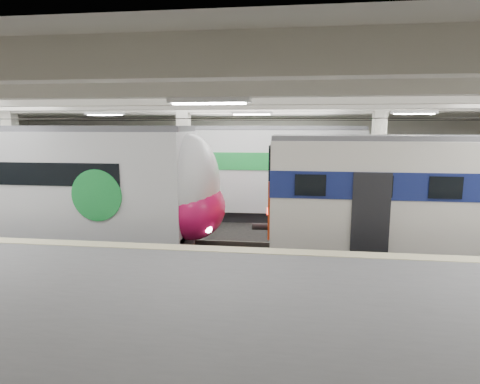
# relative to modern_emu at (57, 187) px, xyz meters

# --- Properties ---
(station_hall) EXTENTS (36.00, 24.00, 5.75)m
(station_hall) POSITION_rel_modern_emu_xyz_m (7.07, -1.74, 1.05)
(station_hall) COLOR black
(station_hall) RESTS_ON ground
(modern_emu) EXTENTS (13.82, 2.85, 4.46)m
(modern_emu) POSITION_rel_modern_emu_xyz_m (0.00, 0.00, 0.00)
(modern_emu) COLOR silver
(modern_emu) RESTS_ON ground
(older_rer) EXTENTS (12.45, 2.75, 4.15)m
(older_rer) POSITION_rel_modern_emu_xyz_m (14.11, 0.00, -0.01)
(older_rer) COLOR beige
(older_rer) RESTS_ON ground
(far_train) EXTENTS (13.93, 3.06, 4.44)m
(far_train) POSITION_rel_modern_emu_xyz_m (4.96, 5.50, 0.10)
(far_train) COLOR silver
(far_train) RESTS_ON ground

